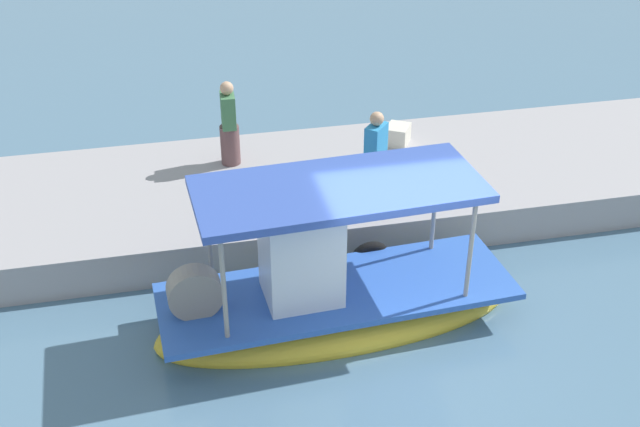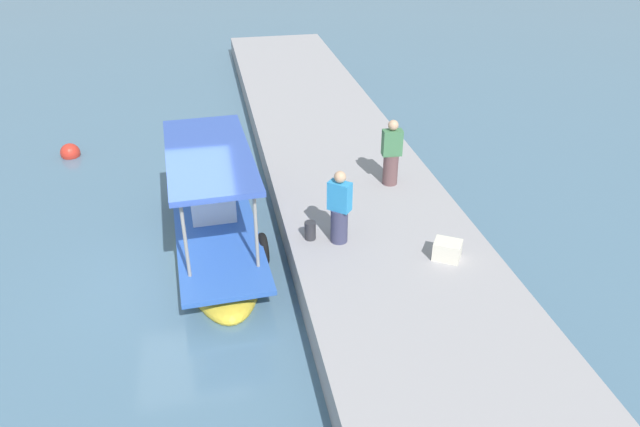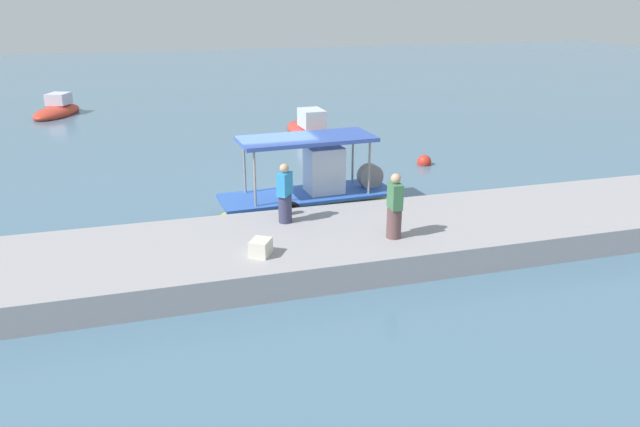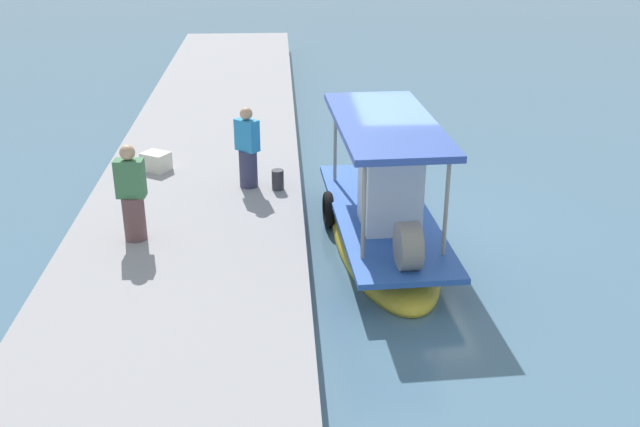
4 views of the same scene
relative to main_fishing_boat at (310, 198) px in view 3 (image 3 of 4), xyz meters
The scene contains 10 objects.
ground_plane 1.43m from the main_fishing_boat, 142.74° to the left, with size 120.00×120.00×0.00m, color slate.
dock_quay 3.73m from the main_fishing_boat, 106.75° to the right, with size 36.00×4.15×0.71m, color #9C989C.
main_fishing_boat is the anchor object (origin of this frame).
fisherman_near_bollard 3.07m from the main_fishing_boat, 118.90° to the right, with size 0.51×0.52×1.63m.
fisherman_by_crate 4.62m from the main_fishing_boat, 77.53° to the right, with size 0.39×0.49×1.68m.
mooring_bollard 2.35m from the main_fishing_boat, 121.57° to the right, with size 0.24×0.24×0.40m, color #2D2D33.
cargo_crate 5.19m from the main_fishing_boat, 118.56° to the right, with size 0.54×0.43×0.39m, color beige.
marker_buoy 7.25m from the main_fishing_boat, 34.82° to the left, with size 0.58×0.58×0.58m.
moored_boat_near 11.31m from the main_fishing_boat, 74.73° to the left, with size 1.91×5.06×1.55m.
moored_boat_mid 22.06m from the main_fishing_boat, 115.54° to the left, with size 3.20×4.46×1.43m.
Camera 3 is at (-3.78, -18.43, 6.53)m, focal length 34.18 mm.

